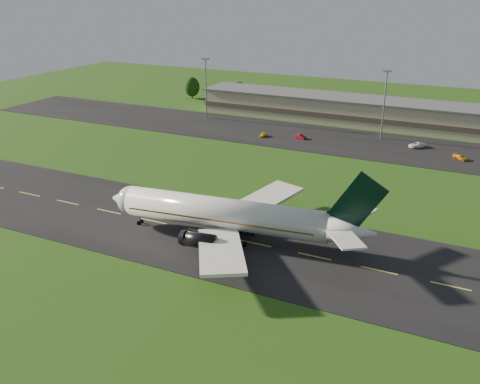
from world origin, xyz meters
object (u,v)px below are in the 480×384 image
at_px(airliner, 229,215).
at_px(terminal, 397,115).
at_px(light_mast_centre, 385,96).
at_px(service_vehicle_d, 460,157).
at_px(service_vehicle_a, 263,135).
at_px(service_vehicle_c, 417,145).
at_px(light_mast_west, 206,81).
at_px(service_vehicle_b, 301,137).

height_order(airliner, terminal, airliner).
height_order(light_mast_centre, service_vehicle_d, light_mast_centre).
xyz_separation_m(airliner, service_vehicle_d, (33.86, 68.29, -3.96)).
height_order(light_mast_centre, service_vehicle_a, light_mast_centre).
xyz_separation_m(airliner, service_vehicle_c, (21.68, 74.77, -3.86)).
bearing_deg(service_vehicle_c, terminal, 158.44).
xyz_separation_m(airliner, light_mast_west, (-49.55, 79.90, 8.08)).
relative_size(light_mast_west, service_vehicle_d, 4.87).
bearing_deg(service_vehicle_b, service_vehicle_d, -73.32).
bearing_deg(service_vehicle_a, light_mast_west, 142.52).
bearing_deg(light_mast_centre, service_vehicle_d, -26.37).
relative_size(airliner, service_vehicle_a, 14.64).
bearing_deg(service_vehicle_a, service_vehicle_c, 0.07).
bearing_deg(service_vehicle_c, service_vehicle_d, 15.69).
xyz_separation_m(service_vehicle_a, service_vehicle_c, (43.91, 8.52, 0.10)).
height_order(service_vehicle_a, service_vehicle_b, service_vehicle_b).
distance_m(airliner, light_mast_centre, 80.98).
xyz_separation_m(light_mast_centre, service_vehicle_a, (-32.68, -13.66, -12.04)).
bearing_deg(light_mast_west, light_mast_centre, 0.00).
bearing_deg(light_mast_west, terminal, 14.76).
bearing_deg(airliner, service_vehicle_b, 92.37).
relative_size(airliner, light_mast_west, 2.52).
relative_size(service_vehicle_b, service_vehicle_c, 0.74).
relative_size(service_vehicle_b, service_vehicle_d, 0.89).
height_order(service_vehicle_b, service_vehicle_c, service_vehicle_c).
bearing_deg(terminal, service_vehicle_a, -138.80).
bearing_deg(service_vehicle_d, terminal, 72.51).
relative_size(airliner, service_vehicle_b, 13.74).
distance_m(service_vehicle_b, service_vehicle_c, 33.37).
bearing_deg(airliner, light_mast_centre, 75.72).
distance_m(terminal, service_vehicle_d, 35.61).
bearing_deg(light_mast_west, airliner, -58.19).
height_order(light_mast_west, service_vehicle_d, light_mast_west).
bearing_deg(service_vehicle_a, service_vehicle_b, 3.57).
bearing_deg(service_vehicle_a, airliner, -82.36).
xyz_separation_m(airliner, service_vehicle_b, (-11.20, 69.09, -3.95)).
xyz_separation_m(light_mast_centre, service_vehicle_c, (11.23, -5.13, -11.94)).
distance_m(light_mast_centre, service_vehicle_b, 27.02).
height_order(terminal, light_mast_west, light_mast_west).
bearing_deg(light_mast_centre, light_mast_west, 180.00).
distance_m(light_mast_centre, service_vehicle_c, 17.18).
relative_size(airliner, service_vehicle_d, 12.26).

